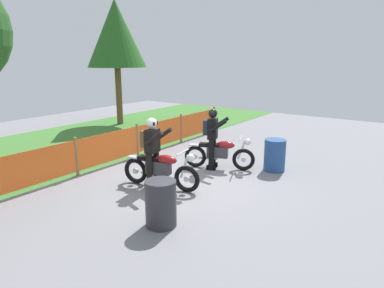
{
  "coord_description": "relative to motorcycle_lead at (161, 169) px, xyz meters",
  "views": [
    {
      "loc": [
        -6.57,
        -5.03,
        3.08
      ],
      "look_at": [
        0.5,
        -0.03,
        0.9
      ],
      "focal_mm": 32.65,
      "sensor_mm": 36.0,
      "label": 1
    }
  ],
  "objects": [
    {
      "name": "motorcycle_lead",
      "position": [
        0.0,
        0.0,
        0.0
      ],
      "size": [
        0.65,
        2.04,
        0.97
      ],
      "rotation": [
        0.0,
        0.0,
        -1.39
      ],
      "color": "black",
      "rests_on": "ground"
    },
    {
      "name": "barrier_fence",
      "position": [
        0.53,
        2.37,
        0.07
      ],
      "size": [
        11.49,
        0.08,
        1.05
      ],
      "color": "olive",
      "rests_on": "ground"
    },
    {
      "name": "tree_near_left",
      "position": [
        5.17,
        6.86,
        3.56
      ],
      "size": [
        2.61,
        2.61,
        5.51
      ],
      "color": "brown",
      "rests_on": "ground"
    },
    {
      "name": "grass_verge",
      "position": [
        0.53,
        5.48,
        -0.47
      ],
      "size": [
        24.0,
        6.24,
        0.01
      ],
      "primitive_type": "cube",
      "color": "#427A33",
      "rests_on": "ground"
    },
    {
      "name": "spare_drum",
      "position": [
        -1.49,
        -1.26,
        -0.03
      ],
      "size": [
        0.58,
        0.58,
        0.88
      ],
      "primitive_type": "cylinder",
      "color": "#2D2D33",
      "rests_on": "ground"
    },
    {
      "name": "motorcycle_trailing",
      "position": [
        2.07,
        -0.4,
        -0.02
      ],
      "size": [
        0.92,
        1.88,
        0.94
      ],
      "rotation": [
        0.0,
        0.0,
        -1.19
      ],
      "color": "black",
      "rests_on": "ground"
    },
    {
      "name": "oil_drum",
      "position": [
        2.82,
        -1.72,
        -0.03
      ],
      "size": [
        0.58,
        0.58,
        0.88
      ],
      "primitive_type": "cylinder",
      "color": "navy",
      "rests_on": "ground"
    },
    {
      "name": "rider_lead",
      "position": [
        -0.04,
        0.22,
        0.48
      ],
      "size": [
        0.62,
        0.73,
        1.69
      ],
      "rotation": [
        0.0,
        0.0,
        -1.39
      ],
      "color": "black",
      "rests_on": "ground"
    },
    {
      "name": "ground",
      "position": [
        0.53,
        -0.15,
        -0.48
      ],
      "size": [
        24.0,
        24.0,
        0.02
      ],
      "primitive_type": "cube",
      "color": "gray"
    },
    {
      "name": "rider_trailing",
      "position": [
        1.99,
        -0.2,
        0.48
      ],
      "size": [
        0.68,
        0.78,
        1.69
      ],
      "rotation": [
        0.0,
        0.0,
        -1.19
      ],
      "color": "black",
      "rests_on": "ground"
    }
  ]
}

